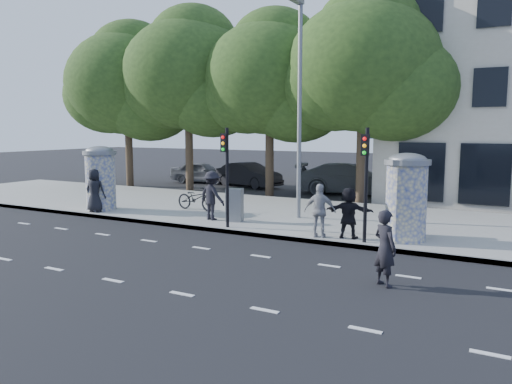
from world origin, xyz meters
The scene contains 25 objects.
ground centered at (0.00, 0.00, 0.00)m, with size 120.00×120.00×0.00m, color black.
sidewalk centered at (0.00, 7.50, 0.07)m, with size 40.00×8.00×0.15m, color gray.
curb centered at (0.00, 3.55, 0.07)m, with size 40.00×0.10×0.16m, color slate.
lane_dash_near centered at (0.00, -2.20, 0.00)m, with size 32.00×0.12×0.01m, color silver.
lane_dash_far centered at (0.00, 1.40, 0.00)m, with size 32.00×0.12×0.01m, color silver.
ad_column_left centered at (-7.20, 4.50, 1.54)m, with size 1.36×1.36×2.65m.
ad_column_right centered at (5.20, 4.70, 1.54)m, with size 1.36×1.36×2.65m.
traffic_pole_near centered at (-0.60, 3.79, 2.23)m, with size 0.22×0.31×3.40m.
traffic_pole_far centered at (4.20, 3.79, 2.23)m, with size 0.22×0.31×3.40m.
street_lamp centered at (0.80, 6.63, 4.79)m, with size 0.25×0.93×8.00m.
tree_far_left centered at (-13.00, 12.50, 6.19)m, with size 7.20×7.20×9.26m.
tree_mid_left centered at (-8.50, 12.50, 6.50)m, with size 7.20×7.20×9.57m.
tree_near_left centered at (-3.50, 12.70, 6.06)m, with size 6.80×6.80×8.97m.
tree_center centered at (1.50, 12.30, 6.31)m, with size 7.00×7.00×9.30m.
ped_a centered at (-6.98, 3.96, 1.03)m, with size 0.86×0.56×1.76m, color black.
ped_d centered at (-1.84, 4.77, 1.05)m, with size 1.17×0.67×1.80m, color black.
ped_e centered at (2.77, 3.85, 0.99)m, with size 0.98×0.56×1.68m, color #9B9A9D.
ped_f centered at (3.60, 4.15, 0.95)m, with size 1.48×0.53×1.59m, color black.
man_road centered at (5.65, 0.45, 0.87)m, with size 0.63×0.42×1.74m, color black.
bicycle centered at (-3.63, 6.26, 0.65)m, with size 1.92×0.67×1.01m, color black.
cabinet_left centered at (-0.94, 4.89, 0.75)m, with size 0.58×0.42×1.21m, color slate.
cabinet_right centered at (4.95, 5.48, 0.68)m, with size 0.51×0.37×1.06m, color slate.
car_left centered at (-10.18, 16.11, 0.69)m, with size 4.04×1.63×1.38m, color #595B61.
car_mid centered at (-6.44, 15.69, 0.73)m, with size 4.41×1.54×1.45m, color black.
car_right centered at (0.03, 15.33, 0.83)m, with size 5.70×2.32×1.66m, color #54585B.
Camera 1 is at (8.33, -10.50, 3.53)m, focal length 35.00 mm.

